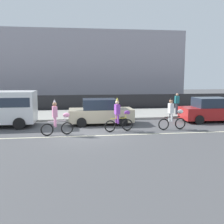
# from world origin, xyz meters

# --- Properties ---
(ground_plane) EXTENTS (80.00, 80.00, 0.00)m
(ground_plane) POSITION_xyz_m (0.00, 0.00, 0.00)
(ground_plane) COLOR #4C4C4F
(road_centre_line) EXTENTS (36.00, 0.14, 0.01)m
(road_centre_line) POSITION_xyz_m (0.00, -0.50, 0.00)
(road_centre_line) COLOR beige
(road_centre_line) RESTS_ON ground
(sidewalk_curb) EXTENTS (60.00, 5.00, 0.15)m
(sidewalk_curb) POSITION_xyz_m (0.00, 6.50, 0.07)
(sidewalk_curb) COLOR #9E9B93
(sidewalk_curb) RESTS_ON ground
(fence_line) EXTENTS (40.00, 0.08, 1.40)m
(fence_line) POSITION_xyz_m (0.00, 9.40, 0.70)
(fence_line) COLOR black
(fence_line) RESTS_ON ground
(building_backdrop) EXTENTS (28.00, 8.00, 7.91)m
(building_backdrop) POSITION_xyz_m (-2.41, 18.00, 3.95)
(building_backdrop) COLOR #99939E
(building_backdrop) RESTS_ON ground
(parade_cyclist_pink) EXTENTS (1.69, 0.57, 1.92)m
(parade_cyclist_pink) POSITION_xyz_m (-1.36, -0.08, 0.84)
(parade_cyclist_pink) COLOR black
(parade_cyclist_pink) RESTS_ON ground
(parade_cyclist_purple) EXTENTS (1.69, 0.56, 1.92)m
(parade_cyclist_purple) POSITION_xyz_m (2.03, 0.40, 0.84)
(parade_cyclist_purple) COLOR black
(parade_cyclist_purple) RESTS_ON ground
(parade_cyclist_zebra) EXTENTS (1.72, 0.50, 1.92)m
(parade_cyclist_zebra) POSITION_xyz_m (5.19, 0.46, 0.84)
(parade_cyclist_zebra) COLOR black
(parade_cyclist_zebra) RESTS_ON ground
(parked_car_red) EXTENTS (4.10, 1.92, 1.64)m
(parked_car_red) POSITION_xyz_m (8.75, 2.63, 0.78)
(parked_car_red) COLOR #AD1E1E
(parked_car_red) RESTS_ON ground
(parked_car_beige) EXTENTS (4.10, 1.92, 1.64)m
(parked_car_beige) POSITION_xyz_m (1.20, 2.71, 0.78)
(parked_car_beige) COLOR beige
(parked_car_beige) RESTS_ON ground
(pedestrian_onlooker) EXTENTS (0.32, 0.20, 1.62)m
(pedestrian_onlooker) POSITION_xyz_m (7.33, 5.20, 1.01)
(pedestrian_onlooker) COLOR #33333D
(pedestrian_onlooker) RESTS_ON sidewalk_curb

